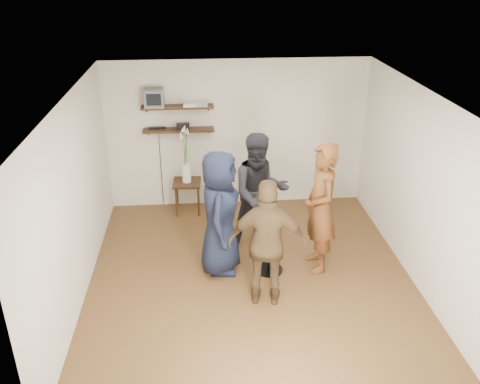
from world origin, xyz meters
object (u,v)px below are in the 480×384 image
person_plaid (320,208)px  person_navy (220,213)px  radio (183,126)px  person_brown (268,244)px  crt_monitor (154,97)px  drinks_table (270,234)px  dvd_deck (196,104)px  side_table (187,187)px  person_dark (260,193)px

person_plaid → person_navy: person_plaid is taller
radio → person_brown: size_ratio=0.13×
crt_monitor → person_plaid: size_ratio=0.17×
drinks_table → person_plaid: bearing=4.5°
dvd_deck → side_table: (-0.20, -0.18, -1.42)m
person_brown → drinks_table: bearing=-90.0°
crt_monitor → person_plaid: 3.33m
dvd_deck → person_brown: dvd_deck is taller
radio → person_plaid: (1.91, -2.10, -0.57)m
dvd_deck → person_navy: size_ratio=0.22×
radio → person_navy: person_navy is taller
radio → side_table: bearing=-81.3°
person_dark → person_navy: person_dark is taller
radio → person_brown: person_brown is taller
side_table → drinks_table: (1.18, -1.98, 0.12)m
dvd_deck → side_table: dvd_deck is taller
drinks_table → person_brown: 0.75m
crt_monitor → person_dark: bearing=-42.6°
crt_monitor → dvd_deck: crt_monitor is taller
crt_monitor → radio: 0.67m
drinks_table → person_dark: bearing=95.7°
person_dark → person_navy: 0.85m
dvd_deck → drinks_table: 2.70m
dvd_deck → person_plaid: 2.85m
side_table → person_brown: person_brown is taller
person_brown → radio: bearing=-58.6°
side_table → person_dark: size_ratio=0.31×
dvd_deck → radio: bearing=180.0°
drinks_table → person_brown: size_ratio=0.54×
person_dark → side_table: bearing=125.3°
crt_monitor → person_dark: 2.42m
radio → person_navy: size_ratio=0.12×
radio → person_plaid: bearing=-47.7°
side_table → person_dark: (1.11, -1.28, 0.44)m
dvd_deck → side_table: size_ratio=0.70×
radio → person_navy: (0.52, -2.04, -0.62)m
person_brown → person_plaid: bearing=-127.4°
drinks_table → radio: bearing=119.3°
dvd_deck → person_dark: bearing=-57.9°
person_navy → dvd_deck: bearing=17.4°
side_table → person_navy: 1.98m
side_table → person_dark: person_dark is taller
crt_monitor → person_plaid: crt_monitor is taller
crt_monitor → person_brown: crt_monitor is taller
dvd_deck → side_table: 1.45m
drinks_table → person_navy: (-0.69, 0.11, 0.31)m
dvd_deck → person_plaid: dvd_deck is taller
person_dark → person_brown: 1.39m
dvd_deck → person_brown: 3.15m
dvd_deck → radio: (-0.23, 0.00, -0.38)m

